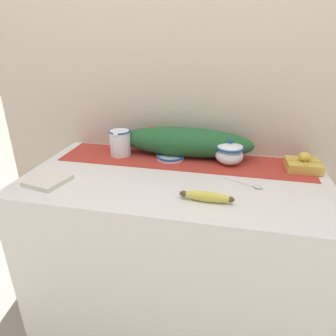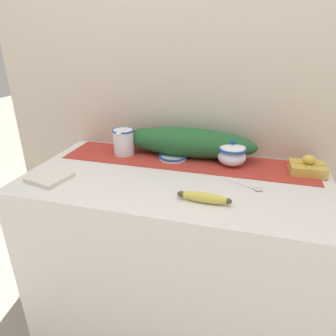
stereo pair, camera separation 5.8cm
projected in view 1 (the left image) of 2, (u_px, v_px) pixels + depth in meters
The scene contains 12 objects.
ground_plane at pixel (174, 336), 1.58m from camera, with size 12.00×12.00×0.00m, color gray.
countertop at pixel (174, 267), 1.39m from camera, with size 1.22×0.62×0.93m, color silver.
back_wall at pixel (189, 95), 1.39m from camera, with size 2.02×0.04×2.40m, color beige.
table_runner at pixel (183, 160), 1.36m from camera, with size 1.12×0.24×0.00m, color #B23328.
cream_pitcher at pixel (120, 142), 1.40m from camera, with size 0.10×0.12×0.12m.
sugar_bowl at pixel (229, 153), 1.30m from camera, with size 0.12×0.12×0.11m.
small_dish at pixel (170, 157), 1.37m from camera, with size 0.13×0.13×0.02m.
banana at pixel (206, 197), 1.02m from camera, with size 0.19×0.04×0.04m.
spoon at pixel (255, 186), 1.12m from camera, with size 0.15×0.09×0.01m.
napkin_stack at pixel (48, 180), 1.16m from camera, with size 0.14×0.14×0.02m, color silver.
gift_box at pixel (303, 164), 1.25m from camera, with size 0.14×0.12×0.08m.
poinsettia_garland at pixel (184, 142), 1.38m from camera, with size 0.62×0.15×0.14m.
Camera 1 is at (0.20, -1.07, 1.45)m, focal length 32.00 mm.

